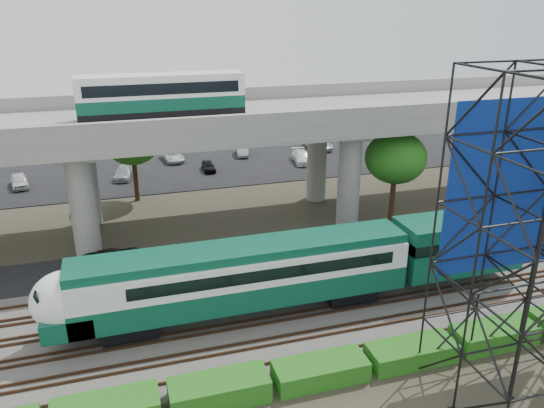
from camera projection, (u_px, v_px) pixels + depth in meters
name	position (u px, v px, depth m)	size (l,w,h in m)	color
ground	(275.00, 334.00, 29.51)	(140.00, 140.00, 0.00)	#474233
ballast_bed	(265.00, 313.00, 31.27)	(90.00, 12.00, 0.20)	slate
service_road	(233.00, 253.00, 38.89)	(90.00, 5.00, 0.08)	black
parking_lot	(187.00, 165.00, 59.90)	(90.00, 18.00, 0.08)	black
harbor_water	(165.00, 125.00, 79.57)	(140.00, 40.00, 0.03)	#425E6D
rail_tracks	(265.00, 311.00, 31.20)	(90.00, 9.52, 0.16)	#472D1E
commuter_train	(280.00, 269.00, 30.52)	(29.30, 3.06, 4.30)	black
overpass	(211.00, 128.00, 40.81)	(80.00, 12.00, 12.40)	#9E9B93
hedge_strip	(320.00, 370.00, 25.74)	(34.60, 1.80, 1.20)	#1A6216
trees	(155.00, 165.00, 40.72)	(40.94, 16.94, 7.69)	#382314
suv	(114.00, 258.00, 36.62)	(2.08, 4.50, 1.25)	black
parked_cars	(205.00, 158.00, 59.96)	(36.29, 9.84, 1.31)	silver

